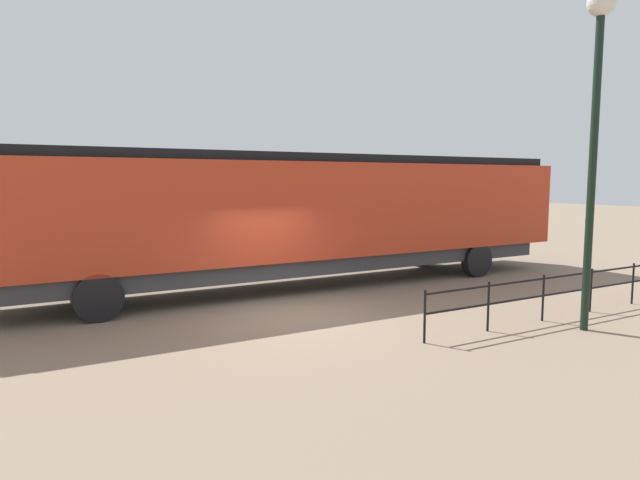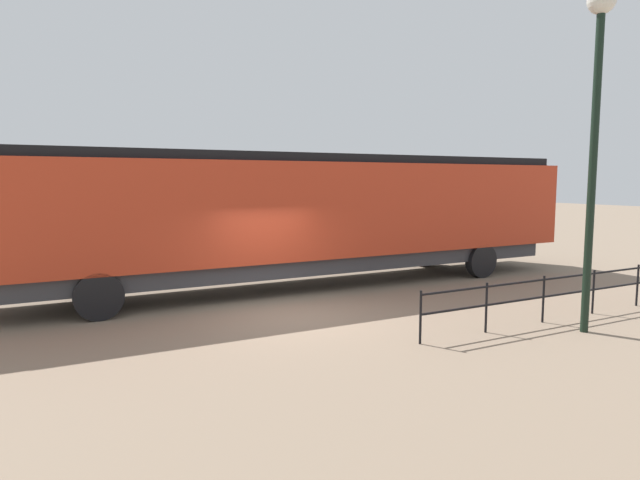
{
  "view_description": "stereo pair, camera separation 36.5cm",
  "coord_description": "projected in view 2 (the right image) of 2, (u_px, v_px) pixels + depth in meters",
  "views": [
    {
      "loc": [
        11.16,
        -5.6,
        3.17
      ],
      "look_at": [
        -0.83,
        1.2,
        1.65
      ],
      "focal_mm": 30.63,
      "sensor_mm": 36.0,
      "label": 1
    },
    {
      "loc": [
        11.33,
        -5.28,
        3.17
      ],
      "look_at": [
        -0.83,
        1.2,
        1.65
      ],
      "focal_mm": 30.63,
      "sensor_mm": 36.0,
      "label": 2
    }
  ],
  "objects": [
    {
      "name": "lamp_post",
      "position": [
        597.0,
        89.0,
        10.89
      ],
      "size": [
        0.55,
        0.55,
        6.96
      ],
      "color": "black",
      "rests_on": "ground_plane"
    },
    {
      "name": "ground_plane",
      "position": [
        291.0,
        316.0,
        12.76
      ],
      "size": [
        120.0,
        120.0,
        0.0
      ],
      "primitive_type": "plane",
      "color": "#84705B"
    },
    {
      "name": "platform_fence",
      "position": [
        594.0,
        285.0,
        12.92
      ],
      "size": [
        0.05,
        10.36,
        1.06
      ],
      "color": "black",
      "rests_on": "ground_plane"
    },
    {
      "name": "locomotive",
      "position": [
        319.0,
        212.0,
        16.37
      ],
      "size": [
        3.1,
        18.19,
        3.9
      ],
      "color": "red",
      "rests_on": "ground_plane"
    }
  ]
}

